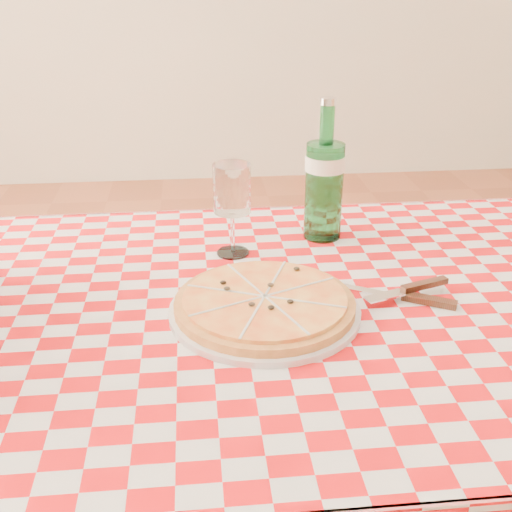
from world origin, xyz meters
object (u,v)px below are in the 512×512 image
(dining_table, at_px, (271,352))
(pizza_plate, at_px, (265,303))
(water_bottle, at_px, (325,170))
(wine_glass, at_px, (232,210))

(dining_table, height_order, pizza_plate, pizza_plate)
(water_bottle, bearing_deg, wine_glass, -160.72)
(dining_table, bearing_deg, pizza_plate, -114.57)
(dining_table, distance_m, pizza_plate, 0.12)
(wine_glass, bearing_deg, dining_table, -76.09)
(pizza_plate, relative_size, water_bottle, 1.09)
(dining_table, distance_m, wine_glass, 0.28)
(dining_table, height_order, wine_glass, wine_glass)
(water_bottle, distance_m, wine_glass, 0.21)
(water_bottle, xyz_separation_m, wine_glass, (-0.19, -0.07, -0.05))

